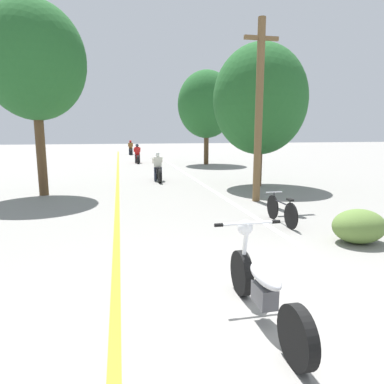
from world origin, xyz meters
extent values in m
plane|color=gray|center=(0.00, 0.00, 0.00)|extent=(120.00, 120.00, 0.00)
cube|color=yellow|center=(-1.70, 12.22, 0.00)|extent=(0.14, 48.00, 0.01)
cube|color=white|center=(1.90, 12.22, 0.00)|extent=(0.14, 48.00, 0.01)
cylinder|color=brown|center=(2.77, 7.08, 2.83)|extent=(0.24, 0.24, 5.65)
cube|color=brown|center=(2.77, 7.08, 5.05)|extent=(1.10, 0.10, 0.12)
cylinder|color=#513A23|center=(4.05, 10.02, 1.15)|extent=(0.32, 0.32, 2.31)
ellipsoid|color=#235B28|center=(4.05, 10.02, 3.52)|extent=(3.82, 3.44, 4.39)
cylinder|color=#513A23|center=(4.27, 19.63, 1.40)|extent=(0.32, 0.32, 2.80)
ellipsoid|color=#235B28|center=(4.27, 19.63, 4.03)|extent=(3.89, 3.50, 4.47)
cylinder|color=#513A23|center=(-4.28, 9.66, 1.76)|extent=(0.32, 0.32, 3.51)
ellipsoid|color=#235B28|center=(-4.28, 9.66, 4.60)|extent=(3.44, 3.09, 3.95)
ellipsoid|color=#5B7A38|center=(3.17, 2.63, 0.35)|extent=(1.10, 0.88, 0.70)
cylinder|color=black|center=(0.04, 1.00, 0.31)|extent=(0.12, 0.63, 0.63)
cylinder|color=black|center=(0.04, -0.55, 0.31)|extent=(0.12, 0.63, 0.63)
ellipsoid|color=silver|center=(0.04, 0.22, 0.60)|extent=(0.24, 0.71, 0.19)
cube|color=#4C4C51|center=(0.04, 0.22, 0.36)|extent=(0.20, 0.36, 0.24)
cylinder|color=silver|center=(0.04, 0.91, 0.69)|extent=(0.06, 0.23, 0.78)
cylinder|color=silver|center=(0.04, 0.82, 1.08)|extent=(0.79, 0.04, 0.04)
cylinder|color=black|center=(-0.36, 0.82, 1.08)|extent=(0.11, 0.05, 0.05)
cylinder|color=black|center=(0.43, 0.82, 1.08)|extent=(0.11, 0.05, 0.05)
sphere|color=silver|center=(0.04, 0.91, 1.00)|extent=(0.21, 0.21, 0.21)
cylinder|color=black|center=(0.13, 13.11, 0.32)|extent=(0.12, 0.63, 0.63)
cylinder|color=black|center=(0.13, 11.63, 0.32)|extent=(0.12, 0.63, 0.63)
cube|color=black|center=(0.13, 12.37, 0.50)|extent=(0.20, 0.95, 0.28)
cylinder|color=silver|center=(0.13, 13.01, 0.98)|extent=(0.50, 0.03, 0.03)
cylinder|color=#282D3D|center=(0.00, 12.32, 0.32)|extent=(0.11, 0.11, 0.64)
cylinder|color=#282D3D|center=(0.26, 12.32, 0.32)|extent=(0.11, 0.11, 0.64)
cube|color=silver|center=(0.13, 12.35, 0.88)|extent=(0.34, 0.27, 0.51)
cylinder|color=silver|center=(-0.07, 12.51, 0.93)|extent=(0.08, 0.41, 0.32)
cylinder|color=silver|center=(0.33, 12.51, 0.93)|extent=(0.08, 0.41, 0.32)
sphere|color=white|center=(0.13, 12.39, 1.23)|extent=(0.20, 0.20, 0.20)
cylinder|color=black|center=(-0.32, 22.34, 0.30)|extent=(0.12, 0.60, 0.60)
cylinder|color=black|center=(-0.32, 20.96, 0.30)|extent=(0.12, 0.60, 0.60)
cube|color=maroon|center=(-0.32, 21.65, 0.48)|extent=(0.20, 0.89, 0.28)
cylinder|color=silver|center=(-0.32, 22.24, 0.95)|extent=(0.50, 0.03, 0.03)
cylinder|color=#38383D|center=(-0.45, 21.60, 0.31)|extent=(0.11, 0.11, 0.62)
cylinder|color=#38383D|center=(-0.19, 21.60, 0.31)|extent=(0.11, 0.11, 0.62)
cube|color=red|center=(-0.32, 21.63, 0.88)|extent=(0.34, 0.27, 0.55)
cylinder|color=red|center=(-0.52, 21.79, 0.93)|extent=(0.08, 0.43, 0.34)
cylinder|color=red|center=(-0.12, 21.79, 0.93)|extent=(0.08, 0.43, 0.34)
sphere|color=#2D333D|center=(-0.32, 21.67, 1.26)|extent=(0.23, 0.23, 0.23)
cylinder|color=black|center=(-0.49, 31.35, 0.28)|extent=(0.12, 0.57, 0.57)
cylinder|color=black|center=(-0.49, 29.97, 0.28)|extent=(0.12, 0.57, 0.57)
cube|color=black|center=(-0.49, 30.66, 0.46)|extent=(0.20, 0.88, 0.28)
cylinder|color=silver|center=(-0.49, 31.25, 0.92)|extent=(0.50, 0.03, 0.03)
cylinder|color=#282D3D|center=(-0.62, 30.61, 0.30)|extent=(0.11, 0.11, 0.60)
cylinder|color=#282D3D|center=(-0.36, 30.61, 0.30)|extent=(0.11, 0.11, 0.60)
cube|color=brown|center=(-0.49, 30.64, 0.89)|extent=(0.34, 0.28, 0.58)
cylinder|color=brown|center=(-0.69, 30.80, 0.94)|extent=(0.08, 0.46, 0.36)
cylinder|color=brown|center=(-0.29, 30.80, 0.94)|extent=(0.08, 0.46, 0.36)
sphere|color=#B21919|center=(-0.49, 30.68, 1.28)|extent=(0.24, 0.24, 0.24)
cylinder|color=black|center=(2.29, 4.82, 0.31)|extent=(0.04, 0.62, 0.62)
cylinder|color=black|center=(2.29, 3.83, 0.31)|extent=(0.04, 0.62, 0.62)
cylinder|color=black|center=(2.29, 4.33, 0.53)|extent=(0.04, 0.79, 0.04)
cylinder|color=black|center=(2.29, 3.91, 0.50)|extent=(0.03, 0.03, 0.37)
cube|color=black|center=(2.29, 3.91, 0.69)|extent=(0.10, 0.20, 0.05)
cylinder|color=black|center=(2.29, 4.77, 0.51)|extent=(0.03, 0.03, 0.41)
cylinder|color=silver|center=(2.29, 4.77, 0.72)|extent=(0.44, 0.03, 0.03)
camera|label=1|loc=(-1.58, -3.27, 2.27)|focal=32.00mm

